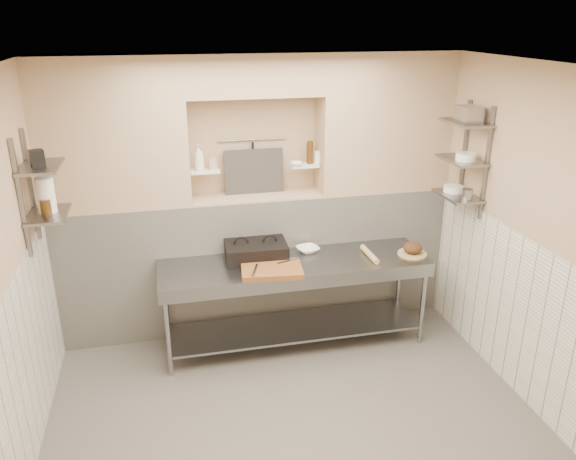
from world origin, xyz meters
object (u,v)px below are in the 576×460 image
object	(u,v)px
panini_press	(256,250)
bread_loaf	(413,248)
cutting_board	(272,270)
jug_left	(46,195)
bottle_soap	(199,158)
rolling_pin	(369,254)
prep_table	(295,286)
mixing_bowl	(308,249)
bowl_alcove	(297,164)

from	to	relation	value
panini_press	bread_loaf	xyz separation A→B (m)	(1.53, -0.26, -0.01)
cutting_board	jug_left	size ratio (longest dim) A/B	1.91
bread_loaf	bottle_soap	xyz separation A→B (m)	(-2.00, 0.64, 0.87)
rolling_pin	bottle_soap	size ratio (longest dim) A/B	1.51
cutting_board	rolling_pin	distance (m)	1.01
prep_table	bread_loaf	bearing A→B (deg)	-3.69
rolling_pin	bread_loaf	world-z (taller)	bread_loaf
prep_table	mixing_bowl	distance (m)	0.40
panini_press	bowl_alcove	bearing A→B (deg)	36.51
mixing_bowl	bowl_alcove	distance (m)	0.86
bread_loaf	bowl_alcove	world-z (taller)	bowl_alcove
bowl_alcove	panini_press	bearing A→B (deg)	-145.57
prep_table	rolling_pin	size ratio (longest dim) A/B	6.87
cutting_board	bottle_soap	distance (m)	1.29
prep_table	rolling_pin	world-z (taller)	rolling_pin
rolling_pin	jug_left	bearing A→B (deg)	-178.59
prep_table	rolling_pin	xyz separation A→B (m)	(0.74, -0.04, 0.29)
prep_table	cutting_board	size ratio (longest dim) A/B	4.67
jug_left	bread_loaf	bearing A→B (deg)	0.57
bottle_soap	bowl_alcove	world-z (taller)	bottle_soap
prep_table	jug_left	distance (m)	2.39
bread_loaf	bowl_alcove	size ratio (longest dim) A/B	1.53
cutting_board	bread_loaf	bearing A→B (deg)	3.66
rolling_pin	panini_press	bearing A→B (deg)	168.30
prep_table	panini_press	world-z (taller)	panini_press
rolling_pin	jug_left	distance (m)	2.97
prep_table	rolling_pin	distance (m)	0.80
prep_table	mixing_bowl	xyz separation A→B (m)	(0.18, 0.21, 0.28)
mixing_bowl	rolling_pin	xyz separation A→B (m)	(0.56, -0.25, 0.00)
cutting_board	bowl_alcove	xyz separation A→B (m)	(0.40, 0.69, 0.81)
mixing_bowl	rolling_pin	world-z (taller)	rolling_pin
panini_press	bread_loaf	bearing A→B (deg)	-7.69
cutting_board	bowl_alcove	bearing A→B (deg)	59.83
mixing_bowl	jug_left	xyz separation A→B (m)	(-2.29, -0.32, 0.83)
bottle_soap	jug_left	bearing A→B (deg)	-152.53
prep_table	mixing_bowl	size ratio (longest dim) A/B	11.97
mixing_bowl	bottle_soap	xyz separation A→B (m)	(-1.00, 0.35, 0.91)
rolling_pin	jug_left	xyz separation A→B (m)	(-2.85, -0.07, 0.83)
bread_loaf	rolling_pin	bearing A→B (deg)	175.14
rolling_pin	bottle_soap	bearing A→B (deg)	158.94
bowl_alcove	jug_left	size ratio (longest dim) A/B	0.42
bowl_alcove	rolling_pin	bearing A→B (deg)	-42.77
bottle_soap	jug_left	size ratio (longest dim) A/B	0.86
cutting_board	jug_left	distance (m)	2.03
bottle_soap	bread_loaf	bearing A→B (deg)	-17.72
panini_press	jug_left	distance (m)	1.95
mixing_bowl	bottle_soap	world-z (taller)	bottle_soap
cutting_board	prep_table	bearing A→B (deg)	32.69
prep_table	panini_press	size ratio (longest dim) A/B	4.30
panini_press	rolling_pin	xyz separation A→B (m)	(1.09, -0.23, -0.05)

